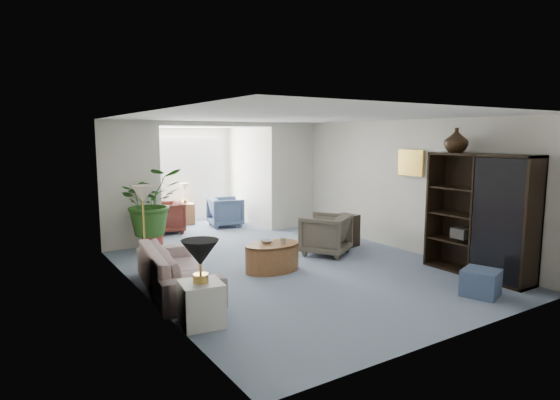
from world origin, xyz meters
TOP-DOWN VIEW (x-y plane):
  - floor at (0.00, 0.00)m, footprint 6.00×6.00m
  - sunroom_floor at (0.00, 4.10)m, footprint 2.60×2.60m
  - back_pier_left at (-1.90, 3.00)m, footprint 1.20×0.12m
  - back_pier_right at (1.90, 3.00)m, footprint 1.20×0.12m
  - back_header at (0.00, 3.00)m, footprint 2.60×0.12m
  - window_pane at (0.00, 5.18)m, footprint 2.20×0.02m
  - window_blinds at (0.00, 5.15)m, footprint 2.20×0.02m
  - framed_picture at (2.46, -0.10)m, footprint 0.04×0.50m
  - sofa at (-2.04, 0.14)m, footprint 1.11×2.21m
  - end_table at (-2.24, -1.21)m, footprint 0.53×0.53m
  - table_lamp at (-2.24, -1.21)m, footprint 0.44×0.44m
  - floor_lamp at (-2.10, 1.52)m, footprint 0.36×0.36m
  - coffee_table at (-0.38, 0.24)m, footprint 1.16×1.16m
  - coffee_bowl at (-0.43, 0.34)m, footprint 0.24×0.24m
  - coffee_cup at (-0.23, 0.14)m, footprint 0.12×0.12m
  - wingback_chair at (1.01, 0.61)m, footprint 1.12×1.13m
  - side_table_dark at (1.71, 0.91)m, footprint 0.61×0.53m
  - entertainment_cabinet at (2.23, -1.72)m, footprint 0.46×1.73m
  - cabinet_urn at (2.23, -1.22)m, footprint 0.38×0.38m
  - ottoman at (1.42, -2.34)m, footprint 0.58×0.58m
  - plant_pot at (-1.65, 2.57)m, footprint 0.40×0.40m
  - house_plant at (-1.65, 2.57)m, footprint 1.16×1.01m
  - sunroom_chair_blue at (0.63, 4.08)m, footprint 0.90×0.88m
  - sunroom_chair_maroon at (-0.87, 4.08)m, footprint 0.90×0.88m
  - sunroom_table at (-0.12, 4.83)m, footprint 0.48×0.40m
  - shelf_clutter at (2.18, -1.91)m, footprint 0.30×0.93m

SIDE VIEW (x-z plane):
  - floor at x=0.00m, z-range 0.00..0.00m
  - sunroom_floor at x=0.00m, z-range 0.00..0.00m
  - plant_pot at x=-1.65m, z-range 0.00..0.32m
  - ottoman at x=1.42m, z-range 0.00..0.37m
  - coffee_table at x=-0.38m, z-range 0.00..0.45m
  - end_table at x=-2.24m, z-range 0.00..0.52m
  - sunroom_table at x=-0.12m, z-range 0.00..0.52m
  - sofa at x=-2.04m, z-range 0.00..0.62m
  - side_table_dark at x=1.71m, z-range 0.00..0.63m
  - sunroom_chair_blue at x=0.63m, z-range 0.00..0.71m
  - sunroom_chair_maroon at x=-0.87m, z-range 0.00..0.71m
  - wingback_chair at x=1.01m, z-range 0.00..0.75m
  - coffee_bowl at x=-0.43m, z-range 0.45..0.50m
  - coffee_cup at x=-0.23m, z-range 0.45..0.54m
  - table_lamp at x=-2.24m, z-range 0.72..1.02m
  - entertainment_cabinet at x=2.23m, z-range 0.00..1.93m
  - house_plant at x=-1.65m, z-range 0.32..1.61m
  - shelf_clutter at x=2.18m, z-range 0.45..1.51m
  - back_pier_left at x=-1.90m, z-range 0.00..2.50m
  - back_pier_right at x=1.90m, z-range 0.00..2.50m
  - floor_lamp at x=-2.10m, z-range 1.11..1.39m
  - window_pane at x=0.00m, z-range 0.65..2.15m
  - window_blinds at x=0.00m, z-range 0.65..2.15m
  - framed_picture at x=2.46m, z-range 1.50..1.90m
  - cabinet_urn at x=2.23m, z-range 1.93..2.33m
  - back_header at x=0.00m, z-range 2.40..2.50m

